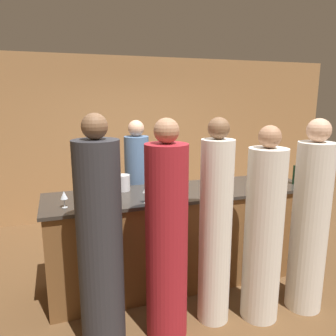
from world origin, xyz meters
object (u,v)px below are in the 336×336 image
at_px(guest_1, 310,224).
at_px(guest_3, 263,233).
at_px(guest_2, 100,245).
at_px(wine_bottle_0, 296,174).
at_px(bartender, 137,194).
at_px(wine_bottle_1, 116,192).
at_px(guest_4, 167,240).
at_px(guest_0, 215,230).
at_px(ice_bucket, 123,183).

relative_size(guest_1, guest_3, 1.03).
height_order(guest_2, wine_bottle_0, guest_2).
bearing_deg(bartender, wine_bottle_1, 65.09).
xyz_separation_m(guest_1, guest_4, (-1.45, 0.09, 0.01)).
xyz_separation_m(guest_0, ice_bucket, (-0.66, 0.99, 0.26)).
height_order(guest_1, guest_4, guest_4).
bearing_deg(guest_2, wine_bottle_0, 13.82).
distance_m(guest_0, guest_4, 0.49).
height_order(guest_3, wine_bottle_1, guest_3).
height_order(bartender, guest_1, guest_1).
bearing_deg(guest_4, guest_2, 175.91).
relative_size(wine_bottle_0, wine_bottle_1, 1.02).
height_order(bartender, guest_4, guest_4).
bearing_deg(guest_0, bartender, 103.97).
xyz_separation_m(guest_2, ice_bucket, (0.39, 0.99, 0.24)).
height_order(guest_0, wine_bottle_0, guest_0).
distance_m(guest_3, wine_bottle_1, 1.47).
distance_m(bartender, guest_4, 1.56).
height_order(guest_3, wine_bottle_0, guest_3).
bearing_deg(wine_bottle_1, guest_2, -112.66).
distance_m(guest_2, guest_3, 1.50).
distance_m(guest_1, wine_bottle_1, 1.93).
height_order(guest_0, wine_bottle_1, guest_0).
bearing_deg(guest_2, wine_bottle_1, 67.34).
height_order(guest_4, ice_bucket, guest_4).
xyz_separation_m(bartender, guest_0, (0.38, -1.51, 0.06)).
height_order(guest_1, guest_3, guest_1).
xyz_separation_m(bartender, ice_bucket, (-0.28, -0.52, 0.31)).
relative_size(guest_1, wine_bottle_1, 6.23).
relative_size(bartender, wine_bottle_0, 5.81).
bearing_deg(bartender, guest_2, 65.92).
distance_m(guest_0, guest_2, 1.05).
relative_size(bartender, guest_4, 0.94).
bearing_deg(ice_bucket, guest_1, -34.49).
bearing_deg(ice_bucket, bartender, 61.45).
height_order(guest_4, wine_bottle_1, guest_4).
relative_size(guest_0, ice_bucket, 10.86).
relative_size(guest_4, ice_bucket, 10.90).
xyz_separation_m(bartender, wine_bottle_1, (-0.44, -0.95, 0.34)).
height_order(guest_1, ice_bucket, guest_1).
xyz_separation_m(guest_2, wine_bottle_1, (0.24, 0.57, 0.27)).
bearing_deg(wine_bottle_0, guest_1, -119.25).
height_order(guest_1, guest_2, guest_2).
relative_size(guest_2, guest_4, 1.02).
bearing_deg(wine_bottle_1, guest_0, -34.71).
bearing_deg(guest_3, guest_2, 175.90).
distance_m(guest_3, guest_4, 0.94).
bearing_deg(guest_4, wine_bottle_1, 118.14).
xyz_separation_m(guest_3, wine_bottle_1, (-1.26, 0.67, 0.33)).
height_order(guest_0, guest_4, guest_4).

